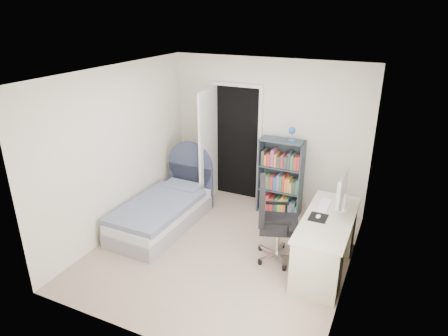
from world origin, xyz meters
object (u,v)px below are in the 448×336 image
at_px(floor_lamp, 200,174).
at_px(office_chair, 272,217).
at_px(nightstand, 193,179).
at_px(desk, 326,240).
at_px(bed, 164,210).
at_px(bookcase, 281,180).

xyz_separation_m(floor_lamp, office_chair, (1.71, -1.15, 0.14)).
bearing_deg(nightstand, floor_lamp, -9.57).
relative_size(floor_lamp, desk, 0.81).
distance_m(nightstand, floor_lamp, 0.21).
height_order(floor_lamp, office_chair, floor_lamp).
distance_m(bed, floor_lamp, 1.03).
height_order(floor_lamp, bookcase, bookcase).
bearing_deg(floor_lamp, desk, -23.17).
bearing_deg(bed, nightstand, 92.97).
xyz_separation_m(floor_lamp, bookcase, (1.41, 0.19, 0.07)).
distance_m(bookcase, office_chair, 1.38).
distance_m(bed, office_chair, 1.87).
bearing_deg(bookcase, bed, -141.98).
bearing_deg(bed, floor_lamp, 83.61).
relative_size(bed, desk, 1.22).
height_order(bed, bookcase, bookcase).
height_order(bed, nightstand, bed).
bearing_deg(floor_lamp, bed, -96.39).
height_order(floor_lamp, desk, desk).
xyz_separation_m(nightstand, bookcase, (1.58, 0.17, 0.20)).
distance_m(nightstand, desk, 2.81).
relative_size(bed, office_chair, 1.60).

